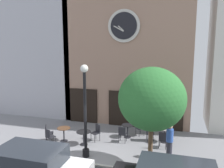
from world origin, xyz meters
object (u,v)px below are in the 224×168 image
(cafe_table_leftmost, at_px, (128,129))
(street_tree, at_px, (152,99))
(cafe_chair_mid_row, at_px, (97,131))
(cafe_chair_near_tree, at_px, (122,133))
(cafe_chair_near_lamp, at_px, (49,136))
(cafe_chair_corner, at_px, (163,139))
(cafe_table_center_right, at_px, (64,132))
(cafe_chair_left_end, at_px, (141,127))
(pedestrian_blue, at_px, (170,141))
(cafe_chair_outer, at_px, (149,132))
(cafe_table_near_curb, at_px, (165,132))
(street_lamp, at_px, (85,111))
(cafe_chair_facing_wall, at_px, (48,132))
(cafe_table_center_left, at_px, (84,135))

(cafe_table_leftmost, bearing_deg, street_tree, -61.61)
(cafe_chair_mid_row, height_order, cafe_chair_near_tree, same)
(cafe_chair_near_lamp, height_order, cafe_chair_corner, same)
(cafe_table_center_right, bearing_deg, cafe_chair_mid_row, 19.21)
(cafe_table_center_right, bearing_deg, cafe_chair_corner, 5.90)
(cafe_chair_left_end, xyz_separation_m, pedestrian_blue, (1.69, -2.48, 0.33))
(street_tree, height_order, cafe_chair_mid_row, street_tree)
(cafe_chair_mid_row, xyz_separation_m, pedestrian_blue, (3.93, -1.07, 0.33))
(street_tree, xyz_separation_m, pedestrian_blue, (0.75, 1.05, -2.16))
(street_tree, distance_m, cafe_chair_outer, 3.81)
(cafe_table_near_curb, xyz_separation_m, cafe_chair_left_end, (-1.37, 0.61, -0.02))
(cafe_chair_outer, distance_m, cafe_chair_mid_row, 2.85)
(cafe_chair_near_lamp, distance_m, pedestrian_blue, 6.10)
(street_lamp, xyz_separation_m, cafe_chair_mid_row, (-0.16, 1.92, -1.68))
(street_lamp, xyz_separation_m, pedestrian_blue, (3.78, 0.85, -1.35))
(street_lamp, relative_size, cafe_chair_near_tree, 4.84)
(cafe_table_leftmost, bearing_deg, cafe_chair_near_lamp, -149.36)
(cafe_table_center_right, relative_size, cafe_chair_facing_wall, 0.84)
(cafe_table_leftmost, distance_m, cafe_chair_near_lamp, 4.30)
(cafe_chair_near_tree, relative_size, cafe_chair_facing_wall, 1.00)
(cafe_chair_mid_row, bearing_deg, cafe_chair_left_end, 32.07)
(street_tree, relative_size, cafe_chair_near_tree, 4.84)
(cafe_table_center_right, bearing_deg, cafe_table_leftmost, 24.72)
(cafe_chair_outer, relative_size, cafe_chair_mid_row, 1.00)
(cafe_table_center_right, height_order, cafe_chair_facing_wall, cafe_chair_facing_wall)
(cafe_chair_corner, relative_size, cafe_chair_near_tree, 1.00)
(cafe_table_center_right, bearing_deg, cafe_chair_facing_wall, -165.89)
(street_lamp, height_order, cafe_chair_corner, street_lamp)
(cafe_table_leftmost, xyz_separation_m, cafe_chair_facing_wall, (-4.08, -1.70, 0.01))
(cafe_chair_left_end, bearing_deg, cafe_chair_corner, -47.54)
(cafe_chair_corner, bearing_deg, street_lamp, -151.21)
(cafe_table_near_curb, relative_size, cafe_chair_facing_wall, 0.86)
(cafe_chair_near_tree, xyz_separation_m, pedestrian_blue, (2.50, -1.18, 0.33))
(cafe_table_center_left, height_order, cafe_chair_left_end, cafe_chair_left_end)
(cafe_chair_outer, relative_size, cafe_chair_facing_wall, 1.00)
(cafe_table_leftmost, distance_m, cafe_table_near_curb, 2.07)
(cafe_table_center_left, distance_m, cafe_chair_near_tree, 2.06)
(street_tree, distance_m, pedestrian_blue, 2.52)
(cafe_chair_near_lamp, height_order, pedestrian_blue, pedestrian_blue)
(cafe_table_center_right, relative_size, cafe_table_near_curb, 0.98)
(cafe_table_center_right, distance_m, cafe_table_center_left, 1.23)
(street_tree, distance_m, cafe_table_center_left, 4.63)
(cafe_chair_near_tree, relative_size, pedestrian_blue, 0.54)
(cafe_chair_near_tree, bearing_deg, cafe_table_center_left, -156.55)
(cafe_chair_left_end, bearing_deg, cafe_table_center_left, -141.83)
(street_tree, relative_size, cafe_chair_facing_wall, 4.84)
(street_lamp, bearing_deg, cafe_chair_near_tree, 57.67)
(cafe_chair_corner, bearing_deg, cafe_table_leftmost, 154.99)
(cafe_chair_near_tree, bearing_deg, cafe_table_leftmost, 81.92)
(cafe_chair_near_tree, bearing_deg, cafe_table_center_right, -167.54)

